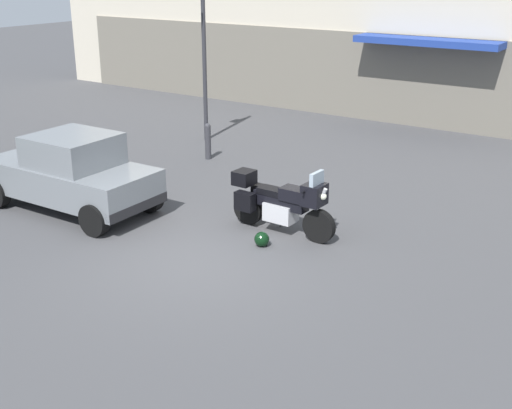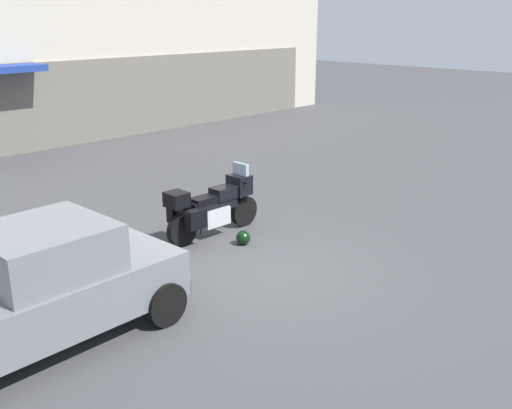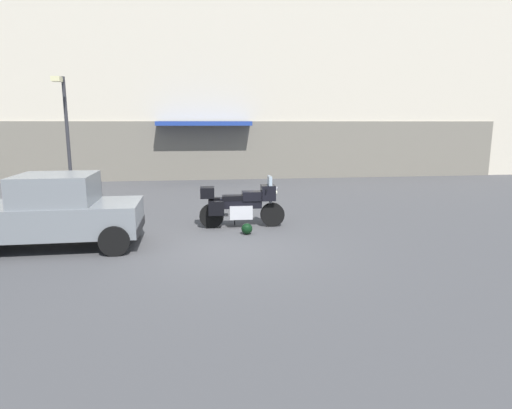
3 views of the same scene
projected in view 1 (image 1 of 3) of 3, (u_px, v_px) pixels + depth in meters
The scene contains 6 objects.
ground_plane at pixel (199, 258), 11.83m from camera, with size 80.00×80.00×0.00m, color #424244.
motorcycle at pixel (281, 202), 12.74m from camera, with size 2.26×0.77×1.36m.
helmet at pixel (262, 239), 12.26m from camera, with size 0.28×0.28×0.28m, color black.
car_hatchback_near at pixel (71, 173), 13.85m from camera, with size 3.90×1.84×1.64m.
streetlamp_curbside at pixel (201, 49), 18.60m from camera, with size 0.28×0.94×4.28m.
bollard_curbside at pixel (208, 140), 17.55m from camera, with size 0.16×0.16×0.96m.
Camera 1 is at (6.88, -8.35, 4.97)m, focal length 46.76 mm.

